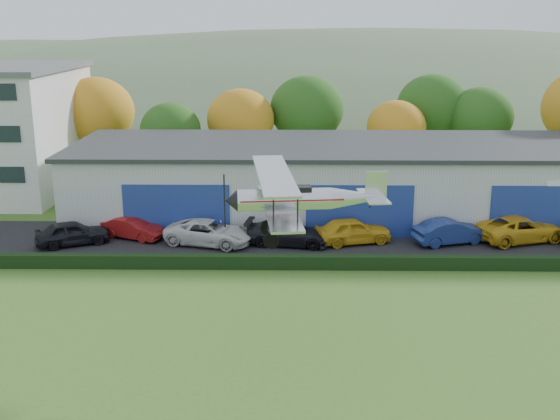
{
  "coord_description": "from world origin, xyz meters",
  "views": [
    {
      "loc": [
        0.4,
        -20.68,
        13.78
      ],
      "look_at": [
        -0.04,
        10.13,
        5.21
      ],
      "focal_mm": 43.44,
      "sensor_mm": 36.0,
      "label": 1
    }
  ],
  "objects_px": {
    "hangar": "(352,179)",
    "biplane": "(298,197)",
    "car_0": "(72,233)",
    "car_5": "(450,232)",
    "car_4": "(353,231)",
    "car_6": "(521,229)",
    "car_1": "(133,228)",
    "car_2": "(209,232)",
    "car_3": "(288,233)"
  },
  "relations": [
    {
      "from": "car_1",
      "to": "car_3",
      "type": "relative_size",
      "value": 0.78
    },
    {
      "from": "car_0",
      "to": "car_5",
      "type": "bearing_deg",
      "value": -112.49
    },
    {
      "from": "car_2",
      "to": "car_6",
      "type": "relative_size",
      "value": 0.96
    },
    {
      "from": "hangar",
      "to": "car_1",
      "type": "distance_m",
      "value": 16.28
    },
    {
      "from": "car_3",
      "to": "car_4",
      "type": "xyz_separation_m",
      "value": [
        4.14,
        0.36,
        0.05
      ]
    },
    {
      "from": "car_5",
      "to": "car_6",
      "type": "distance_m",
      "value": 4.76
    },
    {
      "from": "hangar",
      "to": "car_6",
      "type": "xyz_separation_m",
      "value": [
        10.44,
        -6.56,
        -1.79
      ]
    },
    {
      "from": "car_6",
      "to": "biplane",
      "type": "bearing_deg",
      "value": 118.25
    },
    {
      "from": "biplane",
      "to": "hangar",
      "type": "bearing_deg",
      "value": 72.8
    },
    {
      "from": "hangar",
      "to": "car_6",
      "type": "bearing_deg",
      "value": -32.13
    },
    {
      "from": "hangar",
      "to": "car_0",
      "type": "bearing_deg",
      "value": -157.24
    },
    {
      "from": "car_6",
      "to": "car_0",
      "type": "bearing_deg",
      "value": 74.81
    },
    {
      "from": "car_0",
      "to": "car_6",
      "type": "bearing_deg",
      "value": -111.55
    },
    {
      "from": "hangar",
      "to": "biplane",
      "type": "xyz_separation_m",
      "value": [
        -4.23,
        -21.63,
        4.17
      ]
    },
    {
      "from": "hangar",
      "to": "car_2",
      "type": "height_order",
      "value": "hangar"
    },
    {
      "from": "car_3",
      "to": "car_4",
      "type": "relative_size",
      "value": 1.1
    },
    {
      "from": "car_0",
      "to": "car_5",
      "type": "distance_m",
      "value": 24.15
    },
    {
      "from": "hangar",
      "to": "biplane",
      "type": "relative_size",
      "value": 5.21
    },
    {
      "from": "car_5",
      "to": "car_1",
      "type": "bearing_deg",
      "value": 70.4
    },
    {
      "from": "car_0",
      "to": "car_1",
      "type": "distance_m",
      "value": 3.81
    },
    {
      "from": "car_5",
      "to": "car_6",
      "type": "bearing_deg",
      "value": -100.3
    },
    {
      "from": "car_2",
      "to": "car_4",
      "type": "distance_m",
      "value": 9.21
    },
    {
      "from": "car_1",
      "to": "car_6",
      "type": "xyz_separation_m",
      "value": [
        25.31,
        -0.21,
        0.12
      ]
    },
    {
      "from": "car_2",
      "to": "car_5",
      "type": "bearing_deg",
      "value": -73.86
    },
    {
      "from": "hangar",
      "to": "car_4",
      "type": "height_order",
      "value": "hangar"
    },
    {
      "from": "car_5",
      "to": "car_3",
      "type": "bearing_deg",
      "value": 74.69
    },
    {
      "from": "car_4",
      "to": "car_5",
      "type": "bearing_deg",
      "value": -105.14
    },
    {
      "from": "hangar",
      "to": "car_5",
      "type": "distance_m",
      "value": 9.33
    },
    {
      "from": "hangar",
      "to": "car_6",
      "type": "height_order",
      "value": "hangar"
    },
    {
      "from": "car_2",
      "to": "car_3",
      "type": "bearing_deg",
      "value": -75.32
    },
    {
      "from": "car_2",
      "to": "biplane",
      "type": "height_order",
      "value": "biplane"
    },
    {
      "from": "car_0",
      "to": "car_4",
      "type": "xyz_separation_m",
      "value": [
        17.9,
        0.56,
        0.05
      ]
    },
    {
      "from": "hangar",
      "to": "car_1",
      "type": "height_order",
      "value": "hangar"
    },
    {
      "from": "car_0",
      "to": "car_3",
      "type": "distance_m",
      "value": 13.76
    },
    {
      "from": "car_4",
      "to": "car_6",
      "type": "distance_m",
      "value": 10.98
    },
    {
      "from": "hangar",
      "to": "car_4",
      "type": "xyz_separation_m",
      "value": [
        -0.52,
        -7.16,
        -1.77
      ]
    },
    {
      "from": "hangar",
      "to": "car_0",
      "type": "xyz_separation_m",
      "value": [
        -18.42,
        -7.73,
        -1.82
      ]
    },
    {
      "from": "car_0",
      "to": "car_2",
      "type": "relative_size",
      "value": 0.82
    },
    {
      "from": "car_0",
      "to": "car_2",
      "type": "distance_m",
      "value": 8.7
    },
    {
      "from": "car_6",
      "to": "biplane",
      "type": "height_order",
      "value": "biplane"
    },
    {
      "from": "car_3",
      "to": "biplane",
      "type": "xyz_separation_m",
      "value": [
        0.43,
        -14.1,
        5.99
      ]
    },
    {
      "from": "hangar",
      "to": "biplane",
      "type": "height_order",
      "value": "biplane"
    },
    {
      "from": "car_1",
      "to": "car_6",
      "type": "bearing_deg",
      "value": -66.57
    },
    {
      "from": "hangar",
      "to": "car_3",
      "type": "height_order",
      "value": "hangar"
    },
    {
      "from": "car_2",
      "to": "biplane",
      "type": "xyz_separation_m",
      "value": [
        5.49,
        -14.11,
        5.99
      ]
    },
    {
      "from": "car_2",
      "to": "car_6",
      "type": "bearing_deg",
      "value": -72.51
    },
    {
      "from": "car_2",
      "to": "car_6",
      "type": "xyz_separation_m",
      "value": [
        20.16,
        0.96,
        0.03
      ]
    },
    {
      "from": "car_0",
      "to": "car_2",
      "type": "xyz_separation_m",
      "value": [
        8.7,
        0.21,
        -0.0
      ]
    },
    {
      "from": "car_4",
      "to": "car_6",
      "type": "bearing_deg",
      "value": -102.14
    },
    {
      "from": "car_1",
      "to": "car_2",
      "type": "bearing_deg",
      "value": -78.84
    }
  ]
}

